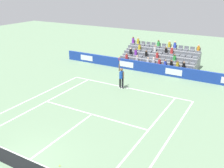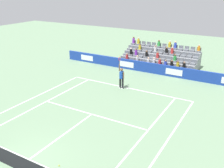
{
  "view_description": "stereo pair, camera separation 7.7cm",
  "coord_description": "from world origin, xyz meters",
  "views": [
    {
      "loc": [
        -8.86,
        6.28,
        8.19
      ],
      "look_at": [
        0.24,
        -9.56,
        1.1
      ],
      "focal_mm": 40.92,
      "sensor_mm": 36.0,
      "label": 1
    },
    {
      "loc": [
        -8.93,
        6.24,
        8.19
      ],
      "look_at": [
        0.24,
        -9.56,
        1.1
      ],
      "focal_mm": 40.92,
      "sensor_mm": 36.0,
      "label": 2
    }
  ],
  "objects": [
    {
      "name": "tennis_net",
      "position": [
        0.0,
        0.0,
        0.49
      ],
      "size": [
        11.97,
        0.1,
        1.07
      ],
      "color": "#33383D",
      "rests_on": "ground"
    },
    {
      "name": "line_service",
      "position": [
        0.0,
        -6.4,
        0.0
      ],
      "size": [
        8.23,
        0.1,
        0.01
      ],
      "primitive_type": "cube",
      "color": "white",
      "rests_on": "ground"
    },
    {
      "name": "line_singles_sideline_left",
      "position": [
        4.12,
        -5.95,
        0.0
      ],
      "size": [
        0.1,
        11.89,
        0.01
      ],
      "primitive_type": "cube",
      "color": "white",
      "rests_on": "ground"
    },
    {
      "name": "line_singles_sideline_right",
      "position": [
        -4.12,
        -5.95,
        0.0
      ],
      "size": [
        0.1,
        11.89,
        0.01
      ],
      "primitive_type": "cube",
      "color": "white",
      "rests_on": "ground"
    },
    {
      "name": "line_centre_mark",
      "position": [
        0.0,
        -11.79,
        0.0
      ],
      "size": [
        0.1,
        0.2,
        0.01
      ],
      "primitive_type": "cube",
      "color": "white",
      "rests_on": "ground"
    },
    {
      "name": "sponsor_barrier",
      "position": [
        -0.0,
        -16.6,
        0.52
      ],
      "size": [
        20.1,
        0.22,
        1.03
      ],
      "color": "#193899",
      "rests_on": "ground"
    },
    {
      "name": "line_centre_service",
      "position": [
        0.0,
        -3.2,
        0.0
      ],
      "size": [
        0.1,
        6.4,
        0.01
      ],
      "primitive_type": "cube",
      "color": "white",
      "rests_on": "ground"
    },
    {
      "name": "stadium_stand",
      "position": [
        0.01,
        -19.52,
        0.69
      ],
      "size": [
        8.06,
        3.8,
        2.62
      ],
      "color": "gray",
      "rests_on": "ground"
    },
    {
      "name": "loose_tennis_ball",
      "position": [
        -1.64,
        -1.19,
        0.03
      ],
      "size": [
        0.07,
        0.07,
        0.07
      ],
      "primitive_type": "sphere",
      "color": "#D1E533",
      "rests_on": "ground"
    },
    {
      "name": "line_doubles_sideline_left",
      "position": [
        5.49,
        -5.95,
        0.0
      ],
      "size": [
        0.1,
        11.89,
        0.01
      ],
      "primitive_type": "cube",
      "color": "white",
      "rests_on": "ground"
    },
    {
      "name": "tennis_player",
      "position": [
        0.48,
        -11.56,
        0.99
      ],
      "size": [
        0.53,
        0.36,
        2.85
      ],
      "color": "black",
      "rests_on": "ground"
    },
    {
      "name": "line_doubles_sideline_right",
      "position": [
        -5.49,
        -5.95,
        0.0
      ],
      "size": [
        0.1,
        11.89,
        0.01
      ],
      "primitive_type": "cube",
      "color": "white",
      "rests_on": "ground"
    },
    {
      "name": "line_baseline",
      "position": [
        0.0,
        -11.89,
        0.0
      ],
      "size": [
        10.97,
        0.1,
        0.01
      ],
      "primitive_type": "cube",
      "color": "white",
      "rests_on": "ground"
    }
  ]
}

